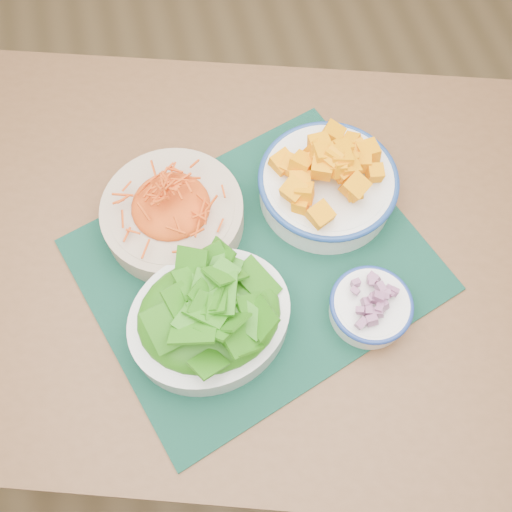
{
  "coord_description": "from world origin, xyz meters",
  "views": [
    {
      "loc": [
        -0.04,
        -0.07,
        1.57
      ],
      "look_at": [
        0.05,
        0.28,
        0.78
      ],
      "focal_mm": 40.0,
      "sensor_mm": 36.0,
      "label": 1
    }
  ],
  "objects_px": {
    "squash_bowl": "(328,180)",
    "lettuce_bowl": "(209,315)",
    "onion_bowl": "(371,305)",
    "table": "(240,272)",
    "placemat": "(256,265)",
    "carrot_bowl": "(172,211)"
  },
  "relations": [
    {
      "from": "squash_bowl",
      "to": "lettuce_bowl",
      "type": "relative_size",
      "value": 0.84
    },
    {
      "from": "placemat",
      "to": "onion_bowl",
      "type": "distance_m",
      "value": 0.19
    },
    {
      "from": "squash_bowl",
      "to": "placemat",
      "type": "bearing_deg",
      "value": -146.1
    },
    {
      "from": "table",
      "to": "placemat",
      "type": "xyz_separation_m",
      "value": [
        0.02,
        -0.04,
        0.11
      ]
    },
    {
      "from": "placemat",
      "to": "carrot_bowl",
      "type": "relative_size",
      "value": 1.98
    },
    {
      "from": "placemat",
      "to": "table",
      "type": "bearing_deg",
      "value": 97.83
    },
    {
      "from": "onion_bowl",
      "to": "table",
      "type": "bearing_deg",
      "value": 136.37
    },
    {
      "from": "onion_bowl",
      "to": "carrot_bowl",
      "type": "bearing_deg",
      "value": 139.26
    },
    {
      "from": "lettuce_bowl",
      "to": "onion_bowl",
      "type": "bearing_deg",
      "value": -22.58
    },
    {
      "from": "placemat",
      "to": "squash_bowl",
      "type": "relative_size",
      "value": 2.15
    },
    {
      "from": "carrot_bowl",
      "to": "placemat",
      "type": "bearing_deg",
      "value": -42.82
    },
    {
      "from": "table",
      "to": "placemat",
      "type": "distance_m",
      "value": 0.11
    },
    {
      "from": "placemat",
      "to": "onion_bowl",
      "type": "relative_size",
      "value": 3.83
    },
    {
      "from": "table",
      "to": "placemat",
      "type": "relative_size",
      "value": 2.62
    },
    {
      "from": "table",
      "to": "lettuce_bowl",
      "type": "xyz_separation_m",
      "value": [
        -0.07,
        -0.12,
        0.16
      ]
    },
    {
      "from": "table",
      "to": "squash_bowl",
      "type": "relative_size",
      "value": 5.64
    },
    {
      "from": "lettuce_bowl",
      "to": "onion_bowl",
      "type": "relative_size",
      "value": 2.13
    },
    {
      "from": "squash_bowl",
      "to": "lettuce_bowl",
      "type": "height_order",
      "value": "same"
    },
    {
      "from": "onion_bowl",
      "to": "squash_bowl",
      "type": "bearing_deg",
      "value": 91.07
    },
    {
      "from": "carrot_bowl",
      "to": "onion_bowl",
      "type": "height_order",
      "value": "carrot_bowl"
    },
    {
      "from": "table",
      "to": "squash_bowl",
      "type": "height_order",
      "value": "squash_bowl"
    },
    {
      "from": "placemat",
      "to": "squash_bowl",
      "type": "bearing_deg",
      "value": 15.41
    }
  ]
}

